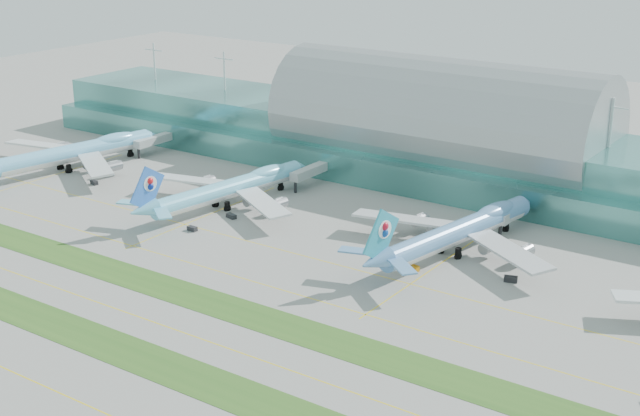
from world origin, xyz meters
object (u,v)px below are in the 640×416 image
Objects in this scene: terminal at (438,139)px; airliner_c at (460,230)px; airliner_a at (74,151)px; airliner_b at (231,187)px.

terminal is 4.46× the size of airliner_c.
terminal is 4.37× the size of airliner_a.
airliner_a is (-115.38, -67.06, -7.59)m from terminal.
airliner_a reaches higher than airliner_b.
terminal reaches higher than airliner_a.
airliner_b is at bearing -121.13° from terminal.
airliner_a is at bearing -171.34° from airliner_b.
airliner_b is at bearing 10.79° from airliner_a.
airliner_c is (154.43, 6.09, -0.13)m from airliner_a.
airliner_b is at bearing -165.56° from airliner_c.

